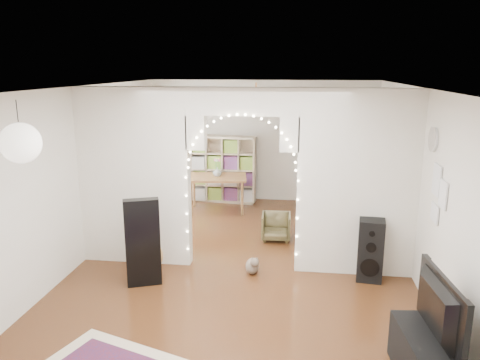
# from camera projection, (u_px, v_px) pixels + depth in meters

# --- Properties ---
(floor) EXTENTS (7.50, 7.50, 0.00)m
(floor) POSITION_uv_depth(u_px,v_px,m) (242.00, 265.00, 7.20)
(floor) COLOR black
(floor) RESTS_ON ground
(ceiling) EXTENTS (5.00, 7.50, 0.02)m
(ceiling) POSITION_uv_depth(u_px,v_px,m) (242.00, 87.00, 6.57)
(ceiling) COLOR white
(ceiling) RESTS_ON wall_back
(wall_back) EXTENTS (5.00, 0.02, 2.70)m
(wall_back) POSITION_uv_depth(u_px,v_px,m) (263.00, 141.00, 10.50)
(wall_back) COLOR silver
(wall_back) RESTS_ON floor
(wall_front) EXTENTS (5.00, 0.02, 2.70)m
(wall_front) POSITION_uv_depth(u_px,v_px,m) (175.00, 306.00, 3.27)
(wall_front) COLOR silver
(wall_front) RESTS_ON floor
(wall_left) EXTENTS (0.02, 7.50, 2.70)m
(wall_left) POSITION_uv_depth(u_px,v_px,m) (81.00, 175.00, 7.20)
(wall_left) COLOR silver
(wall_left) RESTS_ON floor
(wall_right) EXTENTS (0.02, 7.50, 2.70)m
(wall_right) POSITION_uv_depth(u_px,v_px,m) (418.00, 186.00, 6.57)
(wall_right) COLOR silver
(wall_right) RESTS_ON floor
(divider_wall) EXTENTS (5.00, 0.20, 2.70)m
(divider_wall) POSITION_uv_depth(u_px,v_px,m) (242.00, 175.00, 6.87)
(divider_wall) COLOR silver
(divider_wall) RESTS_ON floor
(fairy_lights) EXTENTS (1.64, 0.04, 1.60)m
(fairy_lights) POSITION_uv_depth(u_px,v_px,m) (241.00, 169.00, 6.71)
(fairy_lights) COLOR #FFEABF
(fairy_lights) RESTS_ON divider_wall
(window) EXTENTS (0.04, 1.20, 1.40)m
(window) POSITION_uv_depth(u_px,v_px,m) (125.00, 147.00, 8.89)
(window) COLOR white
(window) RESTS_ON wall_left
(wall_clock) EXTENTS (0.03, 0.31, 0.31)m
(wall_clock) POSITION_uv_depth(u_px,v_px,m) (434.00, 139.00, 5.82)
(wall_clock) COLOR white
(wall_clock) RESTS_ON wall_right
(picture_frames) EXTENTS (0.02, 0.50, 0.70)m
(picture_frames) POSITION_uv_depth(u_px,v_px,m) (438.00, 194.00, 5.57)
(picture_frames) COLOR white
(picture_frames) RESTS_ON wall_right
(paper_lantern) EXTENTS (0.40, 0.40, 0.40)m
(paper_lantern) POSITION_uv_depth(u_px,v_px,m) (21.00, 143.00, 4.60)
(paper_lantern) COLOR white
(paper_lantern) RESTS_ON ceiling
(ceiling_fan) EXTENTS (1.10, 1.10, 0.30)m
(ceiling_fan) POSITION_uv_depth(u_px,v_px,m) (256.00, 99.00, 8.56)
(ceiling_fan) COLOR #D18A45
(ceiling_fan) RESTS_ON ceiling
(guitar_case) EXTENTS (0.50, 0.32, 1.24)m
(guitar_case) POSITION_uv_depth(u_px,v_px,m) (143.00, 243.00, 6.44)
(guitar_case) COLOR black
(guitar_case) RESTS_ON floor
(acoustic_guitar) EXTENTS (0.35, 0.16, 0.85)m
(acoustic_guitar) POSITION_uv_depth(u_px,v_px,m) (152.00, 245.00, 7.04)
(acoustic_guitar) COLOR #B49048
(acoustic_guitar) RESTS_ON floor
(tabby_cat) EXTENTS (0.30, 0.47, 0.31)m
(tabby_cat) POSITION_uv_depth(u_px,v_px,m) (253.00, 265.00, 6.89)
(tabby_cat) COLOR brown
(tabby_cat) RESTS_ON floor
(floor_speaker) EXTENTS (0.38, 0.35, 0.90)m
(floor_speaker) POSITION_uv_depth(u_px,v_px,m) (370.00, 250.00, 6.62)
(floor_speaker) COLOR black
(floor_speaker) RESTS_ON floor
(media_console) EXTENTS (0.49, 1.03, 0.50)m
(media_console) POSITION_uv_depth(u_px,v_px,m) (424.00, 360.00, 4.47)
(media_console) COLOR black
(media_console) RESTS_ON floor
(tv) EXTENTS (0.24, 1.08, 0.62)m
(tv) POSITION_uv_depth(u_px,v_px,m) (430.00, 307.00, 4.33)
(tv) COLOR black
(tv) RESTS_ON media_console
(bookcase) EXTENTS (1.48, 0.54, 1.49)m
(bookcase) POSITION_uv_depth(u_px,v_px,m) (223.00, 169.00, 10.51)
(bookcase) COLOR beige
(bookcase) RESTS_ON floor
(dining_table) EXTENTS (1.30, 0.96, 0.76)m
(dining_table) POSITION_uv_depth(u_px,v_px,m) (217.00, 180.00, 9.77)
(dining_table) COLOR brown
(dining_table) RESTS_ON floor
(flower_vase) EXTENTS (0.21, 0.21, 0.19)m
(flower_vase) POSITION_uv_depth(u_px,v_px,m) (217.00, 172.00, 9.73)
(flower_vase) COLOR silver
(flower_vase) RESTS_ON dining_table
(dining_chair_left) EXTENTS (0.52, 0.53, 0.47)m
(dining_chair_left) POSITION_uv_depth(u_px,v_px,m) (276.00, 227.00, 8.24)
(dining_chair_left) COLOR brown
(dining_chair_left) RESTS_ON floor
(dining_chair_right) EXTENTS (0.65, 0.66, 0.51)m
(dining_chair_right) POSITION_uv_depth(u_px,v_px,m) (329.00, 237.00, 7.70)
(dining_chair_right) COLOR brown
(dining_chair_right) RESTS_ON floor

